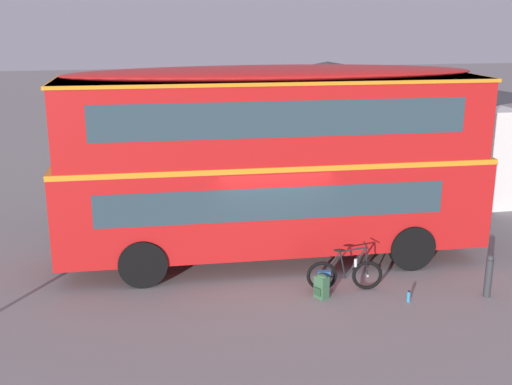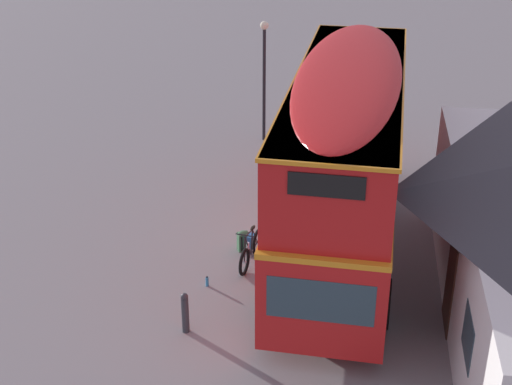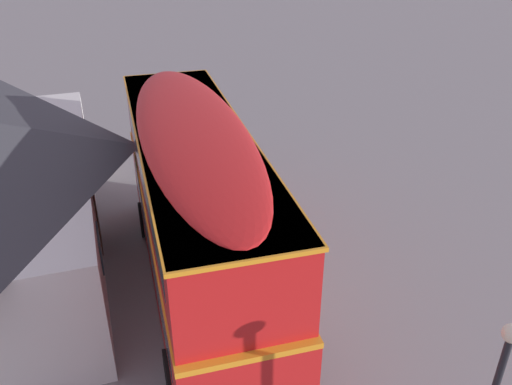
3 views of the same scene
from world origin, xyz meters
TOP-DOWN VIEW (x-y plane):
  - ground_plane at (0.00, 0.00)m, footprint 120.00×120.00m
  - double_decker_bus at (0.21, 0.56)m, footprint 10.35×2.96m
  - touring_bicycle at (1.30, -1.59)m, footprint 1.68×0.49m
  - backpack_on_ground at (0.74, -1.88)m, footprint 0.33×0.34m
  - water_bottle_blue_sports at (2.51, -2.45)m, footprint 0.07×0.07m
  - pub_building at (3.22, 5.88)m, footprint 11.28×6.25m
  - kerb_bollard at (4.29, -2.54)m, footprint 0.16×0.16m

SIDE VIEW (x-z plane):
  - ground_plane at x=0.00m, z-range 0.00..0.00m
  - water_bottle_blue_sports at x=2.51m, z-range -0.01..0.25m
  - backpack_on_ground at x=0.74m, z-range 0.01..0.56m
  - touring_bicycle at x=1.30m, z-range -0.16..0.90m
  - kerb_bollard at x=4.29m, z-range 0.01..0.98m
  - pub_building at x=3.22m, z-range 0.05..4.52m
  - double_decker_bus at x=0.21m, z-range 0.25..5.04m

